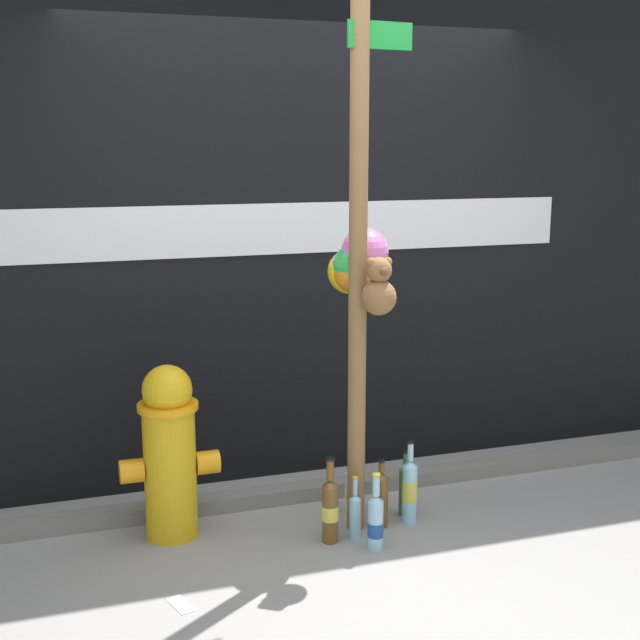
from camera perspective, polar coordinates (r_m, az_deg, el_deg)
ground_plane at (r=3.97m, az=4.34°, el=-16.43°), size 14.00×14.00×0.00m
building_wall at (r=4.76m, az=-1.57°, el=9.78°), size 10.00×0.21×3.42m
curb_strip at (r=4.69m, az=0.22°, el=-11.25°), size 8.00×0.12×0.08m
memorial_post at (r=4.01m, az=2.65°, el=7.40°), size 0.48×0.48×2.94m
fire_hydrant at (r=4.18m, az=-10.05°, el=-8.64°), size 0.48×0.29×0.85m
bottle_0 at (r=4.21m, az=2.35°, el=-12.86°), size 0.06×0.06×0.31m
bottle_1 at (r=4.15m, az=0.68°, el=-12.52°), size 0.08×0.08×0.42m
bottle_2 at (r=4.32m, az=4.11°, el=-11.81°), size 0.07×0.07×0.35m
bottle_3 at (r=4.10m, az=3.74°, el=-13.29°), size 0.08×0.08×0.38m
bottle_4 at (r=4.36m, az=6.02°, el=-11.24°), size 0.08×0.08×0.43m
bottle_5 at (r=4.46m, az=5.68°, el=-11.20°), size 0.06×0.06×0.34m
bottle_6 at (r=4.48m, az=2.16°, el=-11.24°), size 0.08×0.08×0.31m
litter_1 at (r=3.76m, az=-9.32°, el=-18.27°), size 0.11×0.16×0.01m
litter_2 at (r=4.56m, az=-12.57°, el=-12.78°), size 0.13×0.13×0.01m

